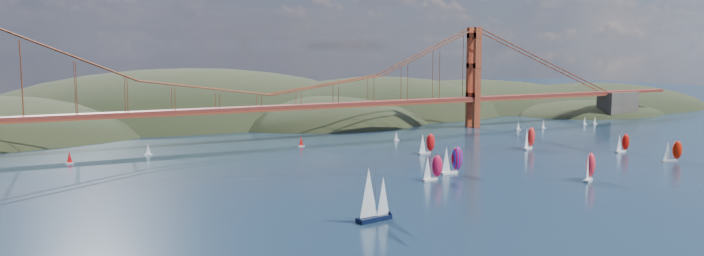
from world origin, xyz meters
The scene contains 19 objects.
ground centered at (0.00, 0.00, 0.00)m, with size 1200.00×1200.00×0.00m, color black.
headlands centered at (44.95, 278.29, -12.46)m, with size 725.00×225.00×96.00m.
bridge centered at (-1.75, 180.00, 32.23)m, with size 552.00×12.00×55.00m.
sloop_navy centered at (-30.81, 26.41, 6.91)m, with size 10.42×6.42×15.66m.
racer_0 centered at (13.41, 64.14, 4.50)m, with size 8.43×3.91×9.52m.
racer_1 centered at (59.32, 38.94, 4.95)m, with size 9.17×7.38×10.47m.
racer_2 centered at (117.54, 51.62, 4.39)m, with size 8.31×5.11×9.29m.
racer_3 centered at (90.92, 102.86, 5.06)m, with size 9.54×6.76×10.70m.
racer_4 centered at (119.57, 77.24, 4.18)m, with size 7.73×3.21×8.84m.
racer_5 centered at (43.82, 112.70, 4.48)m, with size 8.36×3.72×9.48m.
racer_rwb centered at (26.28, 70.93, 5.14)m, with size 9.54×3.99×10.89m.
distant_boat_2 centered at (-90.91, 155.83, 2.41)m, with size 3.00×2.00×4.70m.
distant_boat_3 centered at (-59.99, 163.21, 2.41)m, with size 3.00×2.00×4.70m.
distant_boat_4 centered at (133.14, 157.44, 2.41)m, with size 3.00×2.00×4.70m.
distant_boat_5 centered at (149.79, 156.27, 2.41)m, with size 3.00×2.00×4.70m.
distant_boat_6 centered at (183.67, 158.86, 2.41)m, with size 3.00×2.00×4.70m.
distant_boat_7 centered at (190.75, 158.01, 2.41)m, with size 3.00×2.00×4.70m.
distant_boat_8 centered at (53.25, 152.17, 2.41)m, with size 3.00×2.00×4.70m.
distant_boat_9 centered at (5.71, 155.98, 2.41)m, with size 3.00×2.00×4.70m.
Camera 1 is at (-115.98, -123.53, 44.88)m, focal length 35.00 mm.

